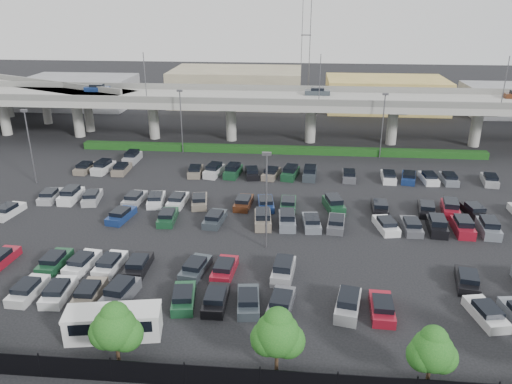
# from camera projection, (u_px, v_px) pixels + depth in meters

# --- Properties ---
(ground) EXTENTS (280.00, 280.00, 0.00)m
(ground) POSITION_uv_depth(u_px,v_px,m) (271.00, 216.00, 58.95)
(ground) COLOR black
(overpass) EXTENTS (150.00, 13.00, 15.80)m
(overpass) POSITION_uv_depth(u_px,v_px,m) (281.00, 102.00, 86.01)
(overpass) COLOR #999891
(overpass) RESTS_ON ground
(on_ramp) EXTENTS (50.93, 30.13, 8.80)m
(on_ramp) POSITION_uv_depth(u_px,v_px,m) (26.00, 87.00, 100.50)
(on_ramp) COLOR #999891
(on_ramp) RESTS_ON ground
(hedge) EXTENTS (66.00, 1.60, 1.10)m
(hedge) POSITION_uv_depth(u_px,v_px,m) (280.00, 150.00, 81.87)
(hedge) COLOR #103912
(hedge) RESTS_ON ground
(fence) EXTENTS (70.00, 0.10, 2.00)m
(fence) POSITION_uv_depth(u_px,v_px,m) (244.00, 379.00, 32.71)
(fence) COLOR black
(fence) RESTS_ON ground
(tree_row) EXTENTS (65.07, 3.66, 5.94)m
(tree_row) POSITION_uv_depth(u_px,v_px,m) (257.00, 333.00, 33.04)
(tree_row) COLOR #332316
(tree_row) RESTS_ON ground
(shuttle_bus) EXTENTS (7.48, 3.65, 2.30)m
(shuttle_bus) POSITION_uv_depth(u_px,v_px,m) (114.00, 322.00, 37.84)
(shuttle_bus) COLOR silver
(shuttle_bus) RESTS_ON ground
(parked_cars) EXTENTS (63.15, 41.56, 1.67)m
(parked_cars) POSITION_uv_depth(u_px,v_px,m) (268.00, 223.00, 55.54)
(parked_cars) COLOR white
(parked_cars) RESTS_ON ground
(light_poles) EXTENTS (66.90, 48.38, 10.30)m
(light_poles) POSITION_uv_depth(u_px,v_px,m) (237.00, 159.00, 58.82)
(light_poles) COLOR #55545A
(light_poles) RESTS_ON ground
(distant_buildings) EXTENTS (138.00, 24.00, 9.00)m
(distant_buildings) POSITION_uv_depth(u_px,v_px,m) (341.00, 91.00, 113.73)
(distant_buildings) COLOR slate
(distant_buildings) RESTS_ON ground
(comm_tower) EXTENTS (2.40, 2.40, 30.00)m
(comm_tower) POSITION_uv_depth(u_px,v_px,m) (306.00, 32.00, 121.29)
(comm_tower) COLOR #55545A
(comm_tower) RESTS_ON ground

